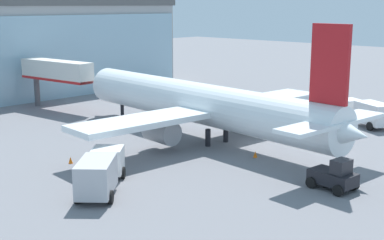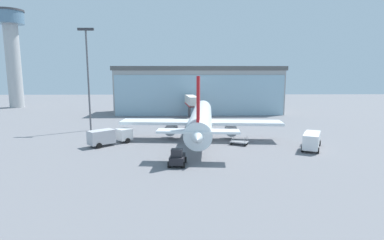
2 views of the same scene
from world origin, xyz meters
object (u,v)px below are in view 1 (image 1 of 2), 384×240
airplane (203,104)px  safety_cone_wingtip (71,160)px  catering_truck (100,171)px  pushback_tug (334,176)px  fuel_truck (365,112)px  safety_cone_nose (255,154)px  baggage_cart (284,133)px  jet_bridge (56,72)px

airplane → safety_cone_wingtip: airplane is taller
catering_truck → pushback_tug: size_ratio=2.05×
fuel_truck → safety_cone_nose: 18.22m
airplane → safety_cone_wingtip: size_ratio=64.74×
fuel_truck → baggage_cart: 11.26m
jet_bridge → pushback_tug: jet_bridge is taller
jet_bridge → safety_cone_wingtip: size_ratio=20.45×
baggage_cart → pushback_tug: pushback_tug is taller
safety_cone_wingtip → airplane: bearing=-10.6°
pushback_tug → safety_cone_nose: bearing=-11.2°
catering_truck → baggage_cart: 21.59m
pushback_tug → baggage_cart: bearing=-36.9°
jet_bridge → airplane: (1.37, -23.21, -1.20)m
safety_cone_wingtip → safety_cone_nose: bearing=-39.3°
safety_cone_nose → pushback_tug: bearing=-106.3°
safety_cone_nose → safety_cone_wingtip: bearing=140.7°
jet_bridge → safety_cone_nose: bearing=173.8°
catering_truck → safety_cone_wingtip: (2.28, 7.23, -1.19)m
catering_truck → safety_cone_wingtip: size_ratio=12.49×
baggage_cart → safety_cone_wingtip: (-19.29, 7.67, -0.23)m
safety_cone_wingtip → jet_bridge: bearing=60.3°
catering_truck → safety_cone_wingtip: 7.67m
jet_bridge → pushback_tug: (-2.46, -39.43, -3.71)m
catering_truck → pushback_tug: (11.63, -11.47, -0.49)m
pushback_tug → fuel_truck: bearing=-63.7°
airplane → catering_truck: 16.30m
fuel_truck → safety_cone_wingtip: size_ratio=13.67×
fuel_truck → safety_cone_nose: size_ratio=13.67×
safety_cone_nose → safety_cone_wingtip: 15.45m
safety_cone_nose → catering_truck: bearing=169.8°
catering_truck → airplane: bearing=-25.4°
airplane → fuel_truck: size_ratio=4.74×
airplane → safety_cone_nose: 8.08m
baggage_cart → safety_cone_nose: size_ratio=5.84×
jet_bridge → safety_cone_wingtip: bearing=143.9°
fuel_truck → pushback_tug: fuel_truck is taller
baggage_cart → pushback_tug: (-9.94, -11.03, 0.47)m
catering_truck → pushback_tug: bearing=-87.1°
pushback_tug → jet_bridge: bearing=1.5°
baggage_cart → jet_bridge: bearing=129.6°
jet_bridge → pushback_tug: bearing=170.0°
pushback_tug → airplane: bearing=-8.2°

